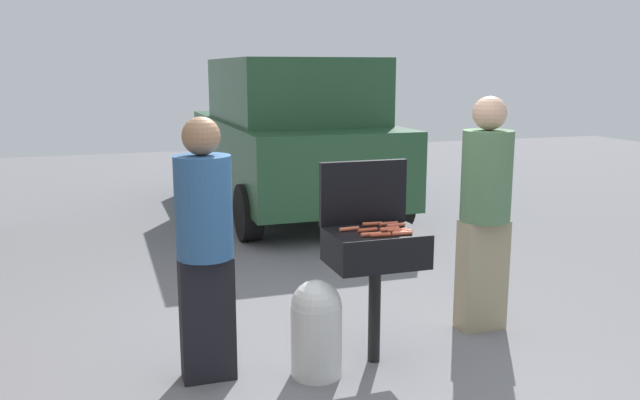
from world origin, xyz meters
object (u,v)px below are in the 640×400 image
parked_minivan (290,134)px  hot_dog_0 (368,230)px  hot_dog_3 (402,233)px  person_right (485,206)px  hot_dog_8 (380,235)px  hot_dog_5 (388,224)px  hot_dog_7 (349,229)px  hot_dog_2 (372,224)px  hot_dog_9 (396,225)px  person_left (205,241)px  hot_dog_10 (390,230)px  bbq_grill (375,252)px  propane_tank (316,326)px  hot_dog_11 (371,234)px  hot_dog_6 (389,229)px  hot_dog_1 (397,230)px  hot_dog_4 (402,232)px

parked_minivan → hot_dog_0: bearing=79.8°
hot_dog_3 → person_right: size_ratio=0.08×
hot_dog_8 → hot_dog_5: bearing=56.9°
hot_dog_7 → hot_dog_8: same height
hot_dog_2 → hot_dog_7: same height
hot_dog_2 → hot_dog_7: bearing=-156.6°
hot_dog_9 → person_left: bearing=178.1°
hot_dog_5 → person_left: bearing=-179.3°
hot_dog_10 → hot_dog_9: bearing=49.3°
hot_dog_9 → hot_dog_10: 0.13m
hot_dog_2 → bbq_grill: bearing=-102.8°
hot_dog_7 → propane_tank: hot_dog_7 is taller
hot_dog_7 → hot_dog_3: bearing=-38.0°
parked_minivan → person_left: bearing=68.4°
hot_dog_11 → parked_minivan: (0.86, 4.95, 0.13)m
hot_dog_7 → bbq_grill: bearing=-18.4°
hot_dog_6 → bbq_grill: bearing=165.3°
hot_dog_5 → parked_minivan: (0.65, 4.72, 0.13)m
person_left → propane_tank: bearing=-7.8°
hot_dog_2 → hot_dog_8: 0.29m
hot_dog_3 → hot_dog_7: same height
propane_tank → person_right: bearing=14.3°
hot_dog_1 → hot_dog_7: bearing=154.0°
hot_dog_8 → parked_minivan: 5.05m
hot_dog_10 → hot_dog_1: bearing=-36.9°
hot_dog_5 → parked_minivan: 4.77m
person_left → hot_dog_11: bearing=-5.6°
hot_dog_1 → person_right: bearing=22.9°
hot_dog_6 → propane_tank: size_ratio=0.21×
hot_dog_10 → hot_dog_2: bearing=103.0°
hot_dog_9 → hot_dog_10: (-0.09, -0.10, 0.00)m
parked_minivan → hot_dog_4: bearing=82.2°
hot_dog_4 → hot_dog_5: bearing=88.3°
hot_dog_2 → hot_dog_6: same height
hot_dog_2 → hot_dog_11: 0.28m
hot_dog_2 → hot_dog_8: same height
hot_dog_6 → propane_tank: bearing=-174.1°
propane_tank → parked_minivan: size_ratio=0.14×
hot_dog_1 → person_left: size_ratio=0.08×
bbq_grill → hot_dog_4: bearing=-44.7°
hot_dog_2 → propane_tank: bearing=-155.1°
person_right → hot_dog_0: bearing=16.4°
hot_dog_6 → propane_tank: (-0.50, -0.05, -0.57)m
hot_dog_2 → hot_dog_11: bearing=-113.9°
person_left → bbq_grill: bearing=1.6°
hot_dog_1 → person_right: size_ratio=0.08×
hot_dog_1 → propane_tank: 0.78m
hot_dog_4 → propane_tank: hot_dog_4 is taller
hot_dog_7 → hot_dog_5: bearing=10.2°
hot_dog_8 → person_right: person_right is taller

